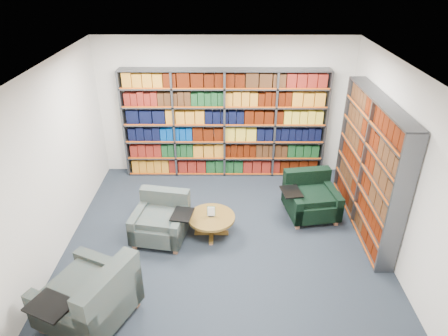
{
  "coord_description": "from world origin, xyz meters",
  "views": [
    {
      "loc": [
        0.03,
        -5.08,
        4.11
      ],
      "look_at": [
        0.0,
        0.6,
        1.05
      ],
      "focal_mm": 32.0,
      "sensor_mm": 36.0,
      "label": 1
    }
  ],
  "objects_px": {
    "chair_green_right": "(310,198)",
    "coffee_table": "(211,220)",
    "chair_teal_front": "(93,300)",
    "chair_teal_left": "(162,220)"
  },
  "relations": [
    {
      "from": "chair_green_right",
      "to": "coffee_table",
      "type": "bearing_deg",
      "value": -159.38
    },
    {
      "from": "chair_green_right",
      "to": "chair_teal_front",
      "type": "bearing_deg",
      "value": -142.12
    },
    {
      "from": "chair_teal_left",
      "to": "coffee_table",
      "type": "xyz_separation_m",
      "value": [
        0.8,
        0.01,
        -0.01
      ]
    },
    {
      "from": "chair_green_right",
      "to": "chair_teal_front",
      "type": "height_order",
      "value": "chair_teal_front"
    },
    {
      "from": "chair_teal_left",
      "to": "chair_teal_front",
      "type": "distance_m",
      "value": 1.86
    },
    {
      "from": "chair_teal_left",
      "to": "coffee_table",
      "type": "relative_size",
      "value": 1.33
    },
    {
      "from": "chair_green_right",
      "to": "chair_teal_front",
      "type": "distance_m",
      "value": 3.94
    },
    {
      "from": "chair_teal_front",
      "to": "chair_teal_left",
      "type": "bearing_deg",
      "value": 71.34
    },
    {
      "from": "chair_green_right",
      "to": "chair_teal_left",
      "type": "bearing_deg",
      "value": -165.37
    },
    {
      "from": "chair_teal_left",
      "to": "chair_green_right",
      "type": "distance_m",
      "value": 2.6
    }
  ]
}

